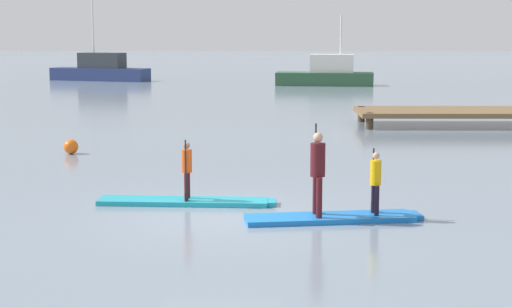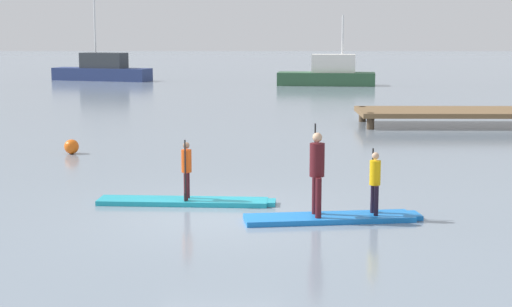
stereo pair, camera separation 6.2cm
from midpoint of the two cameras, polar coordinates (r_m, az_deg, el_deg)
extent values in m
plane|color=gray|center=(15.62, -2.57, -4.51)|extent=(240.00, 240.00, 0.00)
cube|color=#1E9EB2|center=(16.79, -5.14, -3.42)|extent=(3.57, 0.86, 0.10)
cube|color=#1E9EB2|center=(16.61, 1.09, -3.52)|extent=(0.26, 0.48, 0.09)
cylinder|color=#4C1419|center=(16.83, -4.79, -2.22)|extent=(0.09, 0.09, 0.57)
cylinder|color=#4C1419|center=(16.59, -4.92, -2.39)|extent=(0.09, 0.09, 0.57)
cylinder|color=#E54C14|center=(16.61, -4.88, -0.53)|extent=(0.22, 0.22, 0.47)
sphere|color=#8C664C|center=(16.56, -4.89, 0.58)|extent=(0.14, 0.14, 0.14)
cylinder|color=black|center=(16.47, -4.96, -1.22)|extent=(0.03, 0.03, 1.27)
cube|color=black|center=(16.58, -4.94, -3.09)|extent=(0.04, 0.14, 0.18)
cube|color=blue|center=(15.34, 5.34, -4.61)|extent=(3.29, 1.17, 0.10)
cube|color=blue|center=(15.77, 11.26, -4.37)|extent=(0.31, 0.55, 0.09)
cylinder|color=#4C1419|center=(15.35, 4.34, -2.93)|extent=(0.12, 0.12, 0.76)
cylinder|color=#4C1419|center=(15.03, 4.59, -3.18)|extent=(0.12, 0.12, 0.76)
cylinder|color=#4C1419|center=(15.06, 4.50, -0.46)|extent=(0.32, 0.32, 0.63)
sphere|color=tan|center=(15.00, 4.52, 1.15)|extent=(0.18, 0.18, 0.18)
cylinder|color=black|center=(15.30, 4.33, -1.10)|extent=(0.03, 0.03, 1.74)
cube|color=black|center=(15.46, 4.30, -3.95)|extent=(0.05, 0.14, 0.18)
cylinder|color=black|center=(15.59, 8.44, -3.18)|extent=(0.09, 0.09, 0.57)
cylinder|color=black|center=(15.36, 8.69, -3.37)|extent=(0.09, 0.09, 0.57)
cylinder|color=#F2B20C|center=(15.37, 8.61, -1.37)|extent=(0.24, 0.24, 0.47)
sphere|color=tan|center=(15.32, 8.64, -0.17)|extent=(0.14, 0.14, 0.14)
cylinder|color=black|center=(15.57, 8.42, -1.91)|extent=(0.03, 0.03, 1.26)
cube|color=black|center=(15.68, 8.38, -3.84)|extent=(0.05, 0.14, 0.18)
cube|color=navy|center=(58.16, -10.91, 5.57)|extent=(7.34, 3.78, 0.89)
cube|color=#33383D|center=(58.03, -10.78, 6.54)|extent=(3.45, 2.29, 1.08)
cylinder|color=silver|center=(58.29, -11.41, 9.32)|extent=(0.12, 0.12, 4.59)
cube|color=#2D5638|center=(52.37, 5.06, 5.33)|extent=(6.45, 2.62, 0.84)
cube|color=white|center=(52.31, 5.59, 6.42)|extent=(2.93, 1.67, 1.17)
cylinder|color=silver|center=(52.25, 6.24, 8.42)|extent=(0.12, 0.12, 2.50)
cube|color=brown|center=(31.60, 16.73, 2.84)|extent=(10.32, 3.04, 0.18)
cylinder|color=#473828|center=(29.43, 8.23, 2.30)|extent=(0.28, 0.28, 0.60)
cylinder|color=#473828|center=(31.84, 7.66, 2.80)|extent=(0.28, 0.28, 0.60)
sphere|color=orange|center=(23.98, -12.95, 0.48)|extent=(0.43, 0.43, 0.43)
camera|label=1|loc=(0.03, -89.91, 0.01)|focal=56.07mm
camera|label=2|loc=(0.03, 90.09, -0.01)|focal=56.07mm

